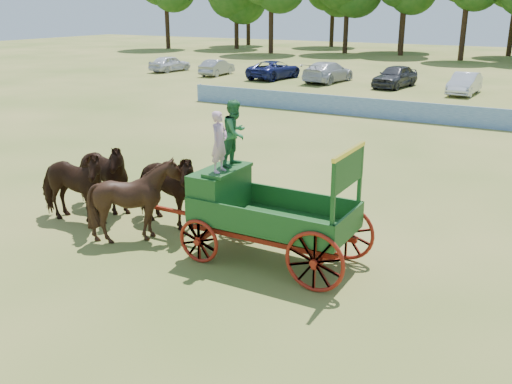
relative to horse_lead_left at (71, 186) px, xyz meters
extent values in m
plane|color=#A7904B|center=(4.62, 1.50, -1.09)|extent=(160.00, 160.00, 0.00)
imported|color=black|center=(0.00, 0.00, 0.00)|extent=(2.68, 1.41, 2.19)
imported|color=black|center=(0.00, 1.10, 0.00)|extent=(2.69, 1.42, 2.19)
imported|color=black|center=(2.40, 0.00, 0.00)|extent=(2.01, 1.79, 2.19)
imported|color=black|center=(2.40, 1.10, 0.00)|extent=(2.69, 1.43, 2.19)
cube|color=maroon|center=(4.60, 0.55, -0.49)|extent=(0.12, 2.00, 0.12)
cube|color=maroon|center=(7.60, 0.55, -0.49)|extent=(0.12, 2.00, 0.12)
cube|color=maroon|center=(6.10, 0.00, -0.37)|extent=(3.80, 0.10, 0.12)
cube|color=maroon|center=(6.10, 1.10, -0.37)|extent=(3.80, 0.10, 0.12)
cube|color=maroon|center=(3.70, 0.55, -0.34)|extent=(2.80, 0.09, 0.09)
cube|color=#1C5421|center=(6.10, 0.55, -0.09)|extent=(3.80, 1.80, 0.10)
cube|color=#1C5421|center=(6.10, -0.33, 0.21)|extent=(3.80, 0.06, 0.55)
cube|color=#1C5421|center=(6.10, 1.43, 0.21)|extent=(3.80, 0.06, 0.55)
cube|color=#1C5421|center=(7.98, 0.55, 0.21)|extent=(0.06, 1.80, 0.55)
cube|color=#1C5421|center=(4.60, 0.55, 0.46)|extent=(0.85, 1.70, 1.05)
cube|color=#1C5421|center=(4.85, 0.55, 1.03)|extent=(0.55, 1.50, 0.08)
cube|color=#1C5421|center=(4.22, 0.55, 0.26)|extent=(0.10, 1.60, 0.65)
cube|color=#1C5421|center=(4.40, 0.55, -0.04)|extent=(0.55, 1.60, 0.06)
cube|color=#1C5421|center=(7.90, -0.25, 0.86)|extent=(0.08, 0.08, 1.80)
cube|color=#1C5421|center=(7.90, 1.35, 0.86)|extent=(0.08, 0.08, 1.80)
cube|color=#1C5421|center=(7.90, 0.55, 1.46)|extent=(0.07, 1.75, 0.75)
cube|color=gold|center=(7.90, 0.55, 1.86)|extent=(0.08, 1.80, 0.09)
cube|color=gold|center=(7.86, 0.55, 1.46)|extent=(0.02, 1.30, 0.12)
torus|color=maroon|center=(4.60, -0.40, -0.54)|extent=(1.09, 0.09, 1.09)
torus|color=maroon|center=(4.60, 1.50, -0.54)|extent=(1.09, 0.09, 1.09)
torus|color=maroon|center=(7.60, -0.40, -0.39)|extent=(1.39, 0.09, 1.39)
torus|color=maroon|center=(7.60, 1.50, -0.39)|extent=(1.39, 0.09, 1.39)
imported|color=#CE9DB4|center=(4.85, 0.20, 1.79)|extent=(0.34, 0.52, 1.44)
imported|color=#296F3B|center=(4.85, 0.90, 1.87)|extent=(0.61, 0.78, 1.60)
cube|color=#1B5494|center=(3.62, 19.50, -0.57)|extent=(26.00, 0.08, 1.05)
imported|color=silver|center=(-21.38, 32.15, -0.36)|extent=(2.20, 4.45, 1.46)
imported|color=gray|center=(-15.96, 31.81, -0.41)|extent=(1.75, 4.22, 1.36)
imported|color=navy|center=(-10.44, 32.08, -0.35)|extent=(3.08, 5.62, 1.49)
imported|color=silver|center=(-5.70, 32.26, -0.28)|extent=(2.78, 5.78, 1.62)
imported|color=#333338|center=(-0.18, 31.94, -0.27)|extent=(2.59, 5.06, 1.65)
imported|color=silver|center=(5.00, 30.82, -0.36)|extent=(1.70, 4.51, 1.47)
cylinder|color=#382314|center=(-39.38, 55.11, 1.66)|extent=(0.60, 0.60, 5.52)
cylinder|color=#382314|center=(-30.96, 59.76, 1.12)|extent=(0.60, 0.60, 4.43)
cylinder|color=#382314|center=(-22.96, 54.97, 1.71)|extent=(0.60, 0.60, 5.60)
cylinder|color=#382314|center=(-14.84, 59.78, 1.54)|extent=(0.60, 0.60, 5.26)
cylinder|color=#382314|center=(-7.72, 59.95, 1.52)|extent=(0.60, 0.60, 5.22)
cylinder|color=#382314|center=(-0.12, 56.95, 1.65)|extent=(0.60, 0.60, 5.48)
cylinder|color=#382314|center=(-33.38, 67.19, 1.81)|extent=(0.60, 0.60, 5.81)
cylinder|color=#382314|center=(-20.94, 70.11, 1.46)|extent=(0.60, 0.60, 5.11)
cylinder|color=#382314|center=(-9.65, 66.43, 1.91)|extent=(0.60, 0.60, 6.01)
cylinder|color=#382314|center=(3.84, 65.59, 1.52)|extent=(0.60, 0.60, 5.22)
camera|label=1|loc=(11.95, -10.63, 4.82)|focal=40.00mm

